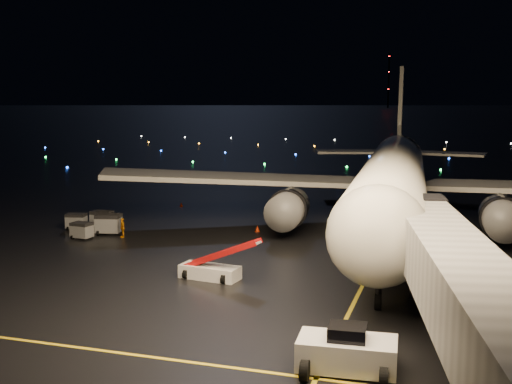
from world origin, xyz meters
TOP-DOWN VIEW (x-y plane):
  - ground at (0.00, 300.00)m, footprint 2000.00×2000.00m
  - lane_centre at (12.00, 15.00)m, footprint 0.25×80.00m
  - lane_cross at (-5.00, -10.00)m, footprint 60.00×0.25m
  - airliner at (12.02, 25.60)m, footprint 61.20×58.49m
  - pushback_tug at (13.16, -8.62)m, footprint 4.71×2.70m
  - belt_loader at (1.52, 3.71)m, footprint 6.33×2.45m
  - crew_c at (-10.88, 13.77)m, footprint 0.99×1.10m
  - safety_cone_0 at (0.03, 19.85)m, footprint 0.60×0.60m
  - safety_cone_1 at (-0.09, 25.80)m, footprint 0.49×0.49m
  - safety_cone_2 at (2.31, 23.48)m, footprint 0.48×0.48m
  - safety_cone_3 at (-12.53, 30.60)m, footprint 0.52×0.52m
  - radio_mast at (-60.00, 740.00)m, footprint 1.80×1.80m
  - taxiway_lights at (0.00, 106.00)m, footprint 164.00×92.00m
  - baggage_cart_0 at (-12.78, 14.63)m, footprint 2.49×1.97m
  - baggage_cart_1 at (-14.08, 12.17)m, footprint 1.90×1.44m
  - baggage_cart_2 at (-14.89, 17.01)m, footprint 2.02×1.47m
  - baggage_cart_3 at (-16.91, 15.71)m, footprint 2.02×1.60m

SIDE VIEW (x-z plane):
  - ground at x=0.00m, z-range 0.00..0.00m
  - lane_centre at x=12.00m, z-range 0.00..0.02m
  - lane_cross at x=-5.00m, z-range 0.00..0.02m
  - taxiway_lights at x=0.00m, z-range 0.00..0.36m
  - safety_cone_2 at x=2.31m, z-range 0.00..0.45m
  - safety_cone_1 at x=-0.09m, z-range 0.00..0.47m
  - safety_cone_3 at x=-12.53m, z-range 0.00..0.49m
  - safety_cone_0 at x=0.03m, z-range 0.00..0.56m
  - baggage_cart_1 at x=-14.08m, z-range 0.00..1.50m
  - baggage_cart_3 at x=-16.91m, z-range 0.00..1.53m
  - baggage_cart_2 at x=-14.89m, z-range 0.00..1.66m
  - crew_c at x=-10.88m, z-range 0.00..1.79m
  - baggage_cart_0 at x=-12.78m, z-range 0.00..1.89m
  - pushback_tug at x=13.16m, z-range 0.00..2.17m
  - belt_loader at x=1.52m, z-range 0.00..2.99m
  - airliner at x=12.02m, z-range 0.00..16.42m
  - radio_mast at x=-60.00m, z-range 0.00..64.00m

